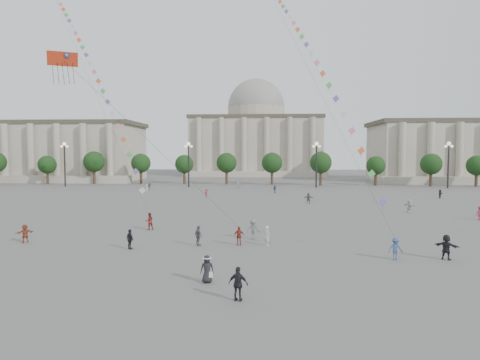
{
  "coord_description": "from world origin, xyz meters",
  "views": [
    {
      "loc": [
        2.51,
        -30.22,
        8.09
      ],
      "look_at": [
        0.26,
        12.0,
        5.41
      ],
      "focal_mm": 32.0,
      "sensor_mm": 36.0,
      "label": 1
    }
  ],
  "objects": [
    {
      "name": "person_crowd_10",
      "position": [
        -21.12,
        55.67,
        0.82
      ],
      "size": [
        0.66,
        0.71,
        1.63
      ],
      "primitive_type": "imported",
      "rotation": [
        0.0,
        0.0,
        2.18
      ],
      "color": "silver",
      "rests_on": "ground"
    },
    {
      "name": "tourist_0",
      "position": [
        0.47,
        6.74,
        0.84
      ],
      "size": [
        0.99,
        0.43,
        1.67
      ],
      "primitive_type": "imported",
      "rotation": [
        0.0,
        0.0,
        3.12
      ],
      "color": "maroon",
      "rests_on": "ground"
    },
    {
      "name": "tourist_3",
      "position": [
        -3.07,
        6.38,
        0.89
      ],
      "size": [
        1.0,
        1.07,
        1.77
      ],
      "primitive_type": "imported",
      "rotation": [
        0.0,
        0.0,
        2.28
      ],
      "color": "#5A5A5E",
      "rests_on": "ground"
    },
    {
      "name": "hat_person",
      "position": [
        -0.93,
        -4.16,
        0.9
      ],
      "size": [
        0.94,
        0.71,
        1.73
      ],
      "color": "black",
      "rests_on": "ground"
    },
    {
      "name": "lamp_post_mid_east",
      "position": [
        15.0,
        70.0,
        7.35
      ],
      "size": [
        2.0,
        0.9,
        10.65
      ],
      "color": "#262628",
      "rests_on": "ground"
    },
    {
      "name": "person_crowd_16",
      "position": [
        -22.19,
        61.56,
        0.84
      ],
      "size": [
        1.03,
        0.55,
        1.67
      ],
      "primitive_type": "imported",
      "rotation": [
        0.0,
        0.0,
        0.15
      ],
      "color": "slate",
      "rests_on": "ground"
    },
    {
      "name": "kite_flyer_0",
      "position": [
        -9.42,
        13.93,
        0.9
      ],
      "size": [
        1.09,
        1.01,
        1.8
      ],
      "primitive_type": "imported",
      "rotation": [
        0.0,
        0.0,
        3.62
      ],
      "color": "maroon",
      "rests_on": "ground"
    },
    {
      "name": "tourist_2",
      "position": [
        -18.96,
        6.93,
        0.83
      ],
      "size": [
        1.45,
        1.42,
        1.66
      ],
      "primitive_type": "imported",
      "rotation": [
        0.0,
        0.0,
        3.91
      ],
      "color": "#9F452B",
      "rests_on": "ground"
    },
    {
      "name": "person_crowd_0",
      "position": [
        4.94,
        55.88,
        0.82
      ],
      "size": [
        1.03,
        0.81,
        1.64
      ],
      "primitive_type": "imported",
      "rotation": [
        0.0,
        0.0,
        0.5
      ],
      "color": "navy",
      "rests_on": "ground"
    },
    {
      "name": "person_crowd_7",
      "position": [
        22.32,
        28.22,
        0.93
      ],
      "size": [
        1.56,
        1.65,
        1.86
      ],
      "primitive_type": "imported",
      "rotation": [
        0.0,
        0.0,
        2.3
      ],
      "color": "silver",
      "rests_on": "ground"
    },
    {
      "name": "person_crowd_8",
      "position": [
        28.66,
        22.26,
        0.86
      ],
      "size": [
        1.26,
        0.97,
        1.73
      ],
      "primitive_type": "imported",
      "rotation": [
        0.0,
        0.0,
        0.33
      ],
      "color": "#96293E",
      "rests_on": "ground"
    },
    {
      "name": "tourist_1",
      "position": [
        -8.62,
        4.74,
        0.85
      ],
      "size": [
        1.01,
        0.98,
        1.7
      ],
      "primitive_type": "imported",
      "rotation": [
        0.0,
        0.0,
        2.39
      ],
      "color": "black",
      "rests_on": "ground"
    },
    {
      "name": "person_crowd_6",
      "position": [
        1.63,
        9.4,
        0.94
      ],
      "size": [
        1.24,
        0.73,
        1.89
      ],
      "primitive_type": "imported",
      "rotation": [
        0.0,
        0.0,
        0.03
      ],
      "color": "slate",
      "rests_on": "ground"
    },
    {
      "name": "person_crowd_9",
      "position": [
        34.15,
        47.4,
        0.79
      ],
      "size": [
        1.36,
        1.36,
        1.58
      ],
      "primitive_type": "imported",
      "rotation": [
        0.0,
        0.0,
        0.79
      ],
      "color": "#212227",
      "rests_on": "ground"
    },
    {
      "name": "person_crowd_13",
      "position": [
        2.93,
        6.72,
        0.86
      ],
      "size": [
        0.62,
        0.74,
        1.73
      ],
      "primitive_type": "imported",
      "rotation": [
        0.0,
        0.0,
        1.96
      ],
      "color": "silver",
      "rests_on": "ground"
    },
    {
      "name": "tree_row",
      "position": [
        0.0,
        78.0,
        5.39
      ],
      "size": [
        137.12,
        5.12,
        8.0
      ],
      "color": "#332719",
      "rests_on": "ground"
    },
    {
      "name": "person_crowd_12",
      "position": [
        9.88,
        38.46,
        0.87
      ],
      "size": [
        1.68,
        0.89,
        1.73
      ],
      "primitive_type": "imported",
      "rotation": [
        0.0,
        0.0,
        2.89
      ],
      "color": "#59585C",
      "rests_on": "ground"
    },
    {
      "name": "person_crowd_4",
      "position": [
        -3.08,
        65.93,
        0.86
      ],
      "size": [
        1.65,
        1.21,
        1.72
      ],
      "primitive_type": "imported",
      "rotation": [
        0.0,
        0.0,
        3.63
      ],
      "color": "#B7B7B3",
      "rests_on": "ground"
    },
    {
      "name": "kite_train_west",
      "position": [
        -25.93,
        35.01,
        25.16
      ],
      "size": [
        31.57,
        39.61,
        67.16
      ],
      "color": "#3F3F3F",
      "rests_on": "ground"
    },
    {
      "name": "hall_central",
      "position": [
        0.0,
        129.22,
        14.23
      ],
      "size": [
        48.3,
        34.3,
        35.5
      ],
      "color": "#A89E8D",
      "rests_on": "ground"
    },
    {
      "name": "kite_train_mid",
      "position": [
        7.07,
        31.33,
        25.13
      ],
      "size": [
        10.96,
        54.3,
        71.32
      ],
      "color": "#3F3F3F",
      "rests_on": "ground"
    },
    {
      "name": "lamp_post_mid_west",
      "position": [
        -15.0,
        70.0,
        7.35
      ],
      "size": [
        2.0,
        0.9,
        10.65
      ],
      "color": "#262628",
      "rests_on": "ground"
    },
    {
      "name": "lamp_post_far_west",
      "position": [
        -45.0,
        70.0,
        7.35
      ],
      "size": [
        2.0,
        0.9,
        10.65
      ],
      "color": "#262628",
      "rests_on": "ground"
    },
    {
      "name": "person_crowd_3",
      "position": [
        16.44,
        2.54,
        0.96
      ],
      "size": [
        1.77,
        1.53,
        1.93
      ],
      "primitive_type": "imported",
      "rotation": [
        0.0,
        0.0,
        2.49
      ],
      "color": "black",
      "rests_on": "ground"
    },
    {
      "name": "kite_flyer_1",
      "position": [
        12.56,
        2.23,
        0.86
      ],
      "size": [
        1.14,
        0.7,
        1.71
      ],
      "primitive_type": "imported",
      "rotation": [
        0.0,
        0.0,
        0.06
      ],
      "color": "#38507E",
      "rests_on": "ground"
    },
    {
      "name": "hall_west",
      "position": [
        -75.0,
        93.89,
        8.43
      ],
      "size": [
        84.0,
        26.22,
        17.2
      ],
      "color": "#A89E8D",
      "rests_on": "ground"
    },
    {
      "name": "lamp_post_far_east",
      "position": [
        45.0,
        70.0,
        7.35
      ],
      "size": [
        2.0,
        0.9,
        10.65
      ],
      "color": "#262628",
      "rests_on": "ground"
    },
    {
      "name": "ground",
      "position": [
        0.0,
        0.0,
        0.0
      ],
      "size": [
        360.0,
        360.0,
        0.0
      ],
      "primitive_type": "plane",
      "color": "#5A5755",
      "rests_on": "ground"
    },
    {
      "name": "tourist_4",
      "position": [
        1.2,
        -7.36,
        0.95
      ],
      "size": [
        1.19,
        0.72,
        1.9
      ],
      "primitive_type": "imported",
      "rotation": [
        0.0,
        0.0,
        2.89
      ],
      "color": "black",
      "rests_on": "ground"
    },
    {
      "name": "dragon_kite",
      "position": [
        -12.59,
        2.13,
        14.43
      ],
      "size": [
        7.73,
        3.05,
        19.57
      ],
      "color": "red",
      "rests_on": "ground"
    },
    {
      "name": "person_crowd_17",
      "position": [
        -7.74,
        46.99,
        0.75
      ],
      "size": [
        1.03,
        1.11,
        1.5
      ],
      "primitive_type": "imported",
      "rotation": [
        0.0,
        0.0,
        2.22
      ],
      "color": "#9F2B33",
      "rests_on": "ground"
    }
  ]
}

